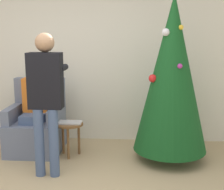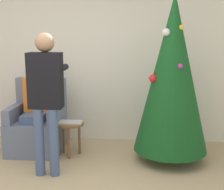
{
  "view_description": "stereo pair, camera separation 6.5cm",
  "coord_description": "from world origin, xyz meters",
  "px_view_note": "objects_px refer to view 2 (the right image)",
  "views": [
    {
      "loc": [
        0.82,
        -2.74,
        1.72
      ],
      "look_at": [
        0.56,
        1.1,
        0.96
      ],
      "focal_mm": 50.0,
      "sensor_mm": 36.0,
      "label": 1
    },
    {
      "loc": [
        0.89,
        -2.73,
        1.72
      ],
      "look_at": [
        0.56,
        1.1,
        0.96
      ],
      "focal_mm": 50.0,
      "sensor_mm": 36.0,
      "label": 2
    }
  ],
  "objects_px": {
    "armchair": "(38,127)",
    "side_stool": "(70,129)",
    "person_seated": "(36,104)",
    "christmas_tree": "(172,74)",
    "person_standing": "(46,92)"
  },
  "relations": [
    {
      "from": "armchair",
      "to": "person_standing",
      "type": "height_order",
      "value": "person_standing"
    },
    {
      "from": "person_seated",
      "to": "armchair",
      "type": "bearing_deg",
      "value": 90.0
    },
    {
      "from": "person_standing",
      "to": "side_stool",
      "type": "bearing_deg",
      "value": 75.98
    },
    {
      "from": "christmas_tree",
      "to": "side_stool",
      "type": "height_order",
      "value": "christmas_tree"
    },
    {
      "from": "person_standing",
      "to": "side_stool",
      "type": "distance_m",
      "value": 0.89
    },
    {
      "from": "armchair",
      "to": "person_seated",
      "type": "relative_size",
      "value": 0.82
    },
    {
      "from": "person_seated",
      "to": "person_standing",
      "type": "relative_size",
      "value": 0.74
    },
    {
      "from": "person_seated",
      "to": "side_stool",
      "type": "relative_size",
      "value": 2.67
    },
    {
      "from": "christmas_tree",
      "to": "person_seated",
      "type": "bearing_deg",
      "value": 174.36
    },
    {
      "from": "person_standing",
      "to": "armchair",
      "type": "bearing_deg",
      "value": 116.3
    },
    {
      "from": "armchair",
      "to": "side_stool",
      "type": "distance_m",
      "value": 0.57
    },
    {
      "from": "armchair",
      "to": "person_seated",
      "type": "height_order",
      "value": "person_seated"
    },
    {
      "from": "christmas_tree",
      "to": "person_standing",
      "type": "bearing_deg",
      "value": -160.19
    },
    {
      "from": "armchair",
      "to": "side_stool",
      "type": "xyz_separation_m",
      "value": [
        0.54,
        -0.18,
        0.04
      ]
    },
    {
      "from": "christmas_tree",
      "to": "side_stool",
      "type": "distance_m",
      "value": 1.61
    }
  ]
}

